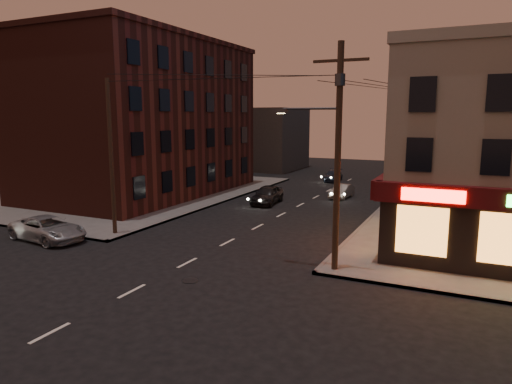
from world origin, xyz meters
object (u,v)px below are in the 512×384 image
Objects in this scene: suv_cross at (48,229)px; sedan_near at (267,195)px; sedan_far at (333,176)px; fire_hydrant at (383,230)px; sedan_mid at (342,191)px.

sedan_near reaches higher than suv_cross.
sedan_near is 14.95m from sedan_far.
fire_hydrant is (10.42, -7.12, -0.15)m from sedan_near.
suv_cross reaches higher than fire_hydrant.
sedan_far is (-3.53, 9.78, -0.00)m from sedan_mid.
sedan_mid is 0.88× the size of sedan_far.
sedan_mid is 13.47m from fire_hydrant.
sedan_mid is (11.60, 20.54, -0.10)m from suv_cross.
sedan_mid is at bearing 114.79° from fire_hydrant.
suv_cross is 1.13× the size of sedan_near.
fire_hydrant is (9.18, -22.02, 0.01)m from sedan_far.
sedan_near is (6.83, 15.43, 0.06)m from suv_cross.
sedan_mid is at bearing 41.68° from sedan_near.
sedan_mid reaches higher than sedan_far.
suv_cross is 23.59m from sedan_mid.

